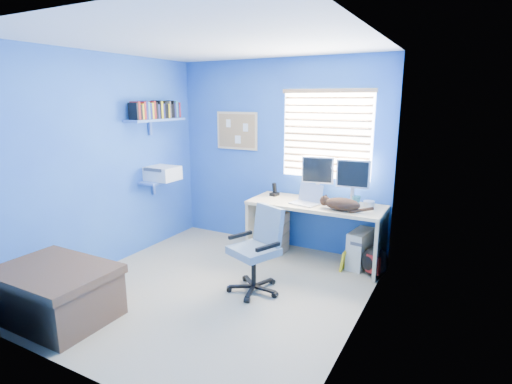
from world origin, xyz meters
The scene contains 23 objects.
floor centered at (0.00, 0.00, 0.00)m, with size 3.00×3.20×0.00m, color #AEA58D.
ceiling centered at (0.00, 0.00, 2.50)m, with size 3.00×3.20×0.00m, color white.
wall_back centered at (0.00, 1.60, 1.25)m, with size 3.00×0.01×2.50m, color blue.
wall_front centered at (0.00, -1.60, 1.25)m, with size 3.00×0.01×2.50m, color blue.
wall_left centered at (-1.50, 0.00, 1.25)m, with size 0.01×3.20×2.50m, color blue.
wall_right centered at (1.50, 0.00, 1.25)m, with size 0.01×3.20×2.50m, color blue.
desk centered at (0.66, 1.26, 0.37)m, with size 1.64×0.65×0.74m, color #CFB380.
laptop centered at (0.55, 1.15, 0.85)m, with size 0.33×0.26×0.22m, color silver.
monitor_left centered at (0.59, 1.50, 1.01)m, with size 0.40×0.12×0.54m, color silver.
monitor_right centered at (1.05, 1.45, 1.01)m, with size 0.40×0.12×0.54m, color silver.
phone centered at (0.04, 1.37, 0.82)m, with size 0.09×0.11×0.17m, color black.
mug centered at (1.10, 1.44, 0.79)m, with size 0.10×0.09×0.10m, color teal.
cd_spindle centered at (1.27, 1.40, 0.78)m, with size 0.13×0.13×0.07m, color silver.
cat centered at (1.03, 1.09, 0.81)m, with size 0.41×0.22×0.15m, color black.
tower_pc centered at (1.21, 1.33, 0.23)m, with size 0.19×0.44×0.45m, color beige.
drawer_boxes centered at (0.07, 1.28, 0.27)m, with size 0.35×0.28×0.54m, color tan.
yellow_book centered at (1.07, 1.13, 0.12)m, with size 0.03×0.17×0.24m, color yellow.
backpack centered at (1.43, 1.13, 0.18)m, with size 0.30×0.23×0.35m, color black.
bed_corner centered at (-0.97, -1.15, 0.24)m, with size 1.02×0.72×0.49m, color #4B3527.
office_chair centered at (0.40, 0.20, 0.34)m, with size 0.68×0.68×0.90m.
window_blinds centered at (0.65, 1.57, 1.55)m, with size 1.15×0.05×1.10m.
corkboard centered at (-0.65, 1.58, 1.55)m, with size 0.64×0.02×0.52m.
wall_shelves centered at (-1.35, 0.75, 1.43)m, with size 0.42×0.90×1.05m.
Camera 1 is at (2.23, -3.25, 1.98)m, focal length 28.00 mm.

